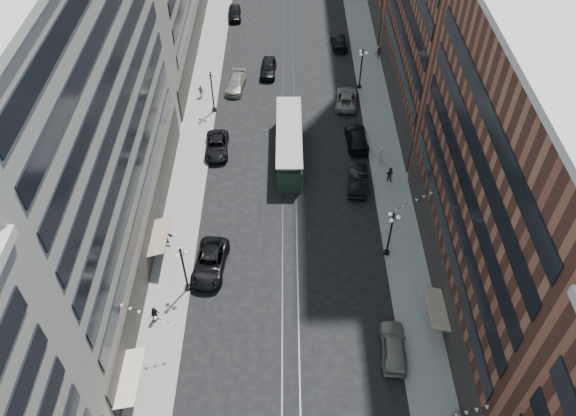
{
  "coord_description": "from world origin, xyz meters",
  "views": [
    {
      "loc": [
        -0.32,
        -2.18,
        41.36
      ],
      "look_at": [
        -0.17,
        33.34,
        5.0
      ],
      "focal_mm": 35.0,
      "sensor_mm": 36.0,
      "label": 1
    }
  ],
  "objects_px": {
    "pedestrian_7": "(390,174)",
    "car_extra_0": "(357,138)",
    "car_2": "(210,263)",
    "streetcar": "(289,144)",
    "pedestrian_5": "(164,236)",
    "car_7": "(217,146)",
    "pedestrian_8": "(380,155)",
    "lamppost_sw_far": "(184,268)",
    "lamppost_se_far": "(390,233)",
    "car_13": "(268,68)",
    "pedestrian_9": "(379,53)",
    "car_4": "(393,346)",
    "pedestrian_2": "(155,314)",
    "pedestrian_4": "(456,416)",
    "lamppost_se_mid": "(361,68)",
    "car_12": "(339,42)",
    "lamppost_sw_mid": "(212,90)",
    "car_8": "(236,84)",
    "pedestrian_6": "(201,91)",
    "car_11": "(347,98)",
    "car_9": "(234,13)",
    "car_10": "(358,179)"
  },
  "relations": [
    {
      "from": "lamppost_se_mid",
      "to": "car_13",
      "type": "relative_size",
      "value": 1.11
    },
    {
      "from": "lamppost_se_far",
      "to": "car_extra_0",
      "type": "distance_m",
      "value": 16.92
    },
    {
      "from": "car_9",
      "to": "car_10",
      "type": "relative_size",
      "value": 0.88
    },
    {
      "from": "car_2",
      "to": "car_11",
      "type": "height_order",
      "value": "car_2"
    },
    {
      "from": "lamppost_sw_far",
      "to": "car_13",
      "type": "height_order",
      "value": "lamppost_sw_far"
    },
    {
      "from": "streetcar",
      "to": "lamppost_se_far",
      "type": "bearing_deg",
      "value": -57.9
    },
    {
      "from": "car_11",
      "to": "pedestrian_6",
      "type": "relative_size",
      "value": 3.38
    },
    {
      "from": "lamppost_sw_far",
      "to": "pedestrian_4",
      "type": "bearing_deg",
      "value": -30.01
    },
    {
      "from": "car_4",
      "to": "car_8",
      "type": "distance_m",
      "value": 41.34
    },
    {
      "from": "pedestrian_2",
      "to": "pedestrian_5",
      "type": "bearing_deg",
      "value": 81.79
    },
    {
      "from": "pedestrian_4",
      "to": "pedestrian_6",
      "type": "distance_m",
      "value": 48.26
    },
    {
      "from": "lamppost_sw_mid",
      "to": "pedestrian_2",
      "type": "bearing_deg",
      "value": -94.32
    },
    {
      "from": "car_2",
      "to": "pedestrian_7",
      "type": "distance_m",
      "value": 21.69
    },
    {
      "from": "lamppost_sw_mid",
      "to": "car_13",
      "type": "height_order",
      "value": "lamppost_sw_mid"
    },
    {
      "from": "car_2",
      "to": "lamppost_sw_mid",
      "type": "bearing_deg",
      "value": 100.15
    },
    {
      "from": "car_7",
      "to": "car_13",
      "type": "relative_size",
      "value": 1.1
    },
    {
      "from": "lamppost_sw_far",
      "to": "pedestrian_7",
      "type": "relative_size",
      "value": 3.19
    },
    {
      "from": "lamppost_sw_far",
      "to": "pedestrian_8",
      "type": "xyz_separation_m",
      "value": [
        19.3,
        17.36,
        -1.98
      ]
    },
    {
      "from": "lamppost_sw_mid",
      "to": "car_9",
      "type": "relative_size",
      "value": 1.16
    },
    {
      "from": "car_4",
      "to": "lamppost_sw_mid",
      "type": "bearing_deg",
      "value": -59.06
    },
    {
      "from": "pedestrian_2",
      "to": "pedestrian_5",
      "type": "height_order",
      "value": "pedestrian_5"
    },
    {
      "from": "pedestrian_9",
      "to": "car_9",
      "type": "bearing_deg",
      "value": 158.13
    },
    {
      "from": "car_9",
      "to": "pedestrian_5",
      "type": "height_order",
      "value": "pedestrian_5"
    },
    {
      "from": "lamppost_se_far",
      "to": "car_11",
      "type": "xyz_separation_m",
      "value": [
        -1.93,
        24.64,
        -2.32
      ]
    },
    {
      "from": "lamppost_se_mid",
      "to": "car_10",
      "type": "relative_size",
      "value": 1.02
    },
    {
      "from": "streetcar",
      "to": "pedestrian_5",
      "type": "xyz_separation_m",
      "value": [
        -12.04,
        -13.18,
        -0.57
      ]
    },
    {
      "from": "car_2",
      "to": "car_extra_0",
      "type": "bearing_deg",
      "value": 56.32
    },
    {
      "from": "pedestrian_9",
      "to": "car_12",
      "type": "bearing_deg",
      "value": 154.13
    },
    {
      "from": "streetcar",
      "to": "pedestrian_5",
      "type": "height_order",
      "value": "streetcar"
    },
    {
      "from": "car_7",
      "to": "car_9",
      "type": "bearing_deg",
      "value": 87.69
    },
    {
      "from": "car_2",
      "to": "car_4",
      "type": "xyz_separation_m",
      "value": [
        15.74,
        -8.76,
        0.03
      ]
    },
    {
      "from": "car_11",
      "to": "car_7",
      "type": "bearing_deg",
      "value": 38.45
    },
    {
      "from": "pedestrian_6",
      "to": "pedestrian_7",
      "type": "height_order",
      "value": "pedestrian_7"
    },
    {
      "from": "lamppost_se_far",
      "to": "car_8",
      "type": "bearing_deg",
      "value": 119.7
    },
    {
      "from": "lamppost_sw_far",
      "to": "car_4",
      "type": "bearing_deg",
      "value": -20.06
    },
    {
      "from": "streetcar",
      "to": "car_2",
      "type": "relative_size",
      "value": 2.09
    },
    {
      "from": "car_9",
      "to": "lamppost_sw_mid",
      "type": "bearing_deg",
      "value": -95.91
    },
    {
      "from": "pedestrian_8",
      "to": "car_extra_0",
      "type": "xyz_separation_m",
      "value": [
        -2.29,
        3.34,
        -0.28
      ]
    },
    {
      "from": "car_7",
      "to": "pedestrian_8",
      "type": "bearing_deg",
      "value": -8.56
    },
    {
      "from": "lamppost_se_mid",
      "to": "streetcar",
      "type": "relative_size",
      "value": 0.43
    },
    {
      "from": "pedestrian_7",
      "to": "car_extra_0",
      "type": "distance_m",
      "value": 7.08
    },
    {
      "from": "streetcar",
      "to": "car_9",
      "type": "relative_size",
      "value": 2.67
    },
    {
      "from": "car_7",
      "to": "pedestrian_2",
      "type": "bearing_deg",
      "value": -100.57
    },
    {
      "from": "pedestrian_4",
      "to": "car_11",
      "type": "xyz_separation_m",
      "value": [
        -4.87,
        40.96,
        -0.33
      ]
    },
    {
      "from": "car_13",
      "to": "pedestrian_9",
      "type": "height_order",
      "value": "pedestrian_9"
    },
    {
      "from": "lamppost_sw_far",
      "to": "lamppost_se_far",
      "type": "distance_m",
      "value": 18.83
    },
    {
      "from": "car_2",
      "to": "car_10",
      "type": "height_order",
      "value": "car_10"
    },
    {
      "from": "car_12",
      "to": "car_13",
      "type": "height_order",
      "value": "car_13"
    },
    {
      "from": "car_8",
      "to": "pedestrian_5",
      "type": "height_order",
      "value": "pedestrian_5"
    },
    {
      "from": "car_11",
      "to": "pedestrian_7",
      "type": "bearing_deg",
      "value": 111.07
    }
  ]
}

